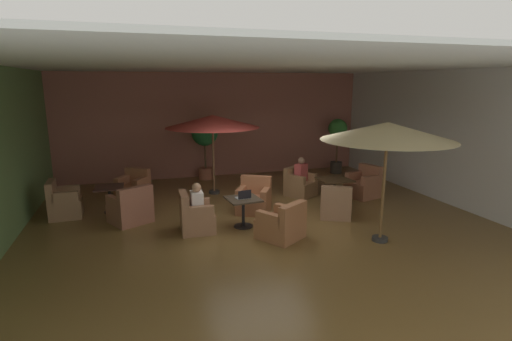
# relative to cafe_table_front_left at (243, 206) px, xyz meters

# --- Properties ---
(ground_plane) EXTENTS (10.54, 10.28, 0.02)m
(ground_plane) POSITION_rel_cafe_table_front_left_xyz_m (0.49, 0.10, -0.50)
(ground_plane) COLOR brown
(wall_back_brick) EXTENTS (10.54, 0.08, 3.51)m
(wall_back_brick) POSITION_rel_cafe_table_front_left_xyz_m (0.49, 5.20, 1.26)
(wall_back_brick) COLOR #9B5D4D
(wall_back_brick) RESTS_ON ground_plane
(wall_right_plain) EXTENTS (0.08, 10.28, 3.51)m
(wall_right_plain) POSITION_rel_cafe_table_front_left_xyz_m (5.72, 0.10, 1.26)
(wall_right_plain) COLOR silver
(wall_right_plain) RESTS_ON ground_plane
(ceiling_slab) EXTENTS (10.54, 10.28, 0.06)m
(ceiling_slab) POSITION_rel_cafe_table_front_left_xyz_m (0.49, 0.10, 3.04)
(ceiling_slab) COLOR silver
(ceiling_slab) RESTS_ON wall_back_brick
(cafe_table_front_left) EXTENTS (0.76, 0.76, 0.66)m
(cafe_table_front_left) POSITION_rel_cafe_table_front_left_xyz_m (0.00, 0.00, 0.00)
(cafe_table_front_left) COLOR black
(cafe_table_front_left) RESTS_ON ground_plane
(armchair_front_left_north) EXTENTS (0.73, 0.73, 0.88)m
(armchair_front_left_north) POSITION_rel_cafe_table_front_left_xyz_m (-1.07, 0.03, -0.17)
(armchair_front_left_north) COLOR #946547
(armchair_front_left_north) RESTS_ON ground_plane
(armchair_front_left_east) EXTENTS (1.08, 1.09, 0.80)m
(armchair_front_left_east) POSITION_rel_cafe_table_front_left_xyz_m (0.58, -0.90, -0.19)
(armchair_front_left_east) COLOR #9C613D
(armchair_front_left_east) RESTS_ON ground_plane
(armchair_front_left_south) EXTENTS (1.04, 1.03, 0.87)m
(armchair_front_left_south) POSITION_rel_cafe_table_front_left_xyz_m (0.53, 0.93, -0.17)
(armchair_front_left_south) COLOR #9A5C3A
(armchair_front_left_south) RESTS_ON ground_plane
(cafe_table_front_right) EXTENTS (0.84, 0.84, 0.66)m
(cafe_table_front_right) POSITION_rel_cafe_table_front_left_xyz_m (2.81, 1.01, 0.04)
(cafe_table_front_right) COLOR black
(cafe_table_front_right) RESTS_ON ground_plane
(armchair_front_right_north) EXTENTS (0.91, 0.92, 0.89)m
(armchair_front_right_north) POSITION_rel_cafe_table_front_left_xyz_m (3.89, 1.30, -0.16)
(armchair_front_right_north) COLOR #93593F
(armchair_front_right_north) RESTS_ON ground_plane
(armchair_front_right_east) EXTENTS (0.98, 0.98, 0.81)m
(armchair_front_right_east) POSITION_rel_cafe_table_front_left_xyz_m (2.21, 1.95, -0.18)
(armchair_front_right_east) COLOR #936943
(armchair_front_right_east) RESTS_ON ground_plane
(armchair_front_right_south) EXTENTS (0.99, 1.03, 0.82)m
(armchair_front_right_south) POSITION_rel_cafe_table_front_left_xyz_m (2.30, 0.00, -0.19)
(armchair_front_right_south) COLOR #91684B
(armchair_front_right_south) RESTS_ON ground_plane
(cafe_table_mid_center) EXTENTS (0.69, 0.69, 0.66)m
(cafe_table_mid_center) POSITION_rel_cafe_table_front_left_xyz_m (-2.89, 1.96, 0.03)
(cafe_table_mid_center) COLOR black
(cafe_table_mid_center) RESTS_ON ground_plane
(armchair_mid_center_north) EXTENTS (1.08, 1.06, 0.90)m
(armchair_mid_center_north) POSITION_rel_cafe_table_front_left_xyz_m (-2.40, 1.03, -0.17)
(armchair_mid_center_north) COLOR #9B5E48
(armchair_mid_center_north) RESTS_ON ground_plane
(armchair_mid_center_east) EXTENTS (1.00, 1.01, 0.87)m
(armchair_mid_center_east) POSITION_rel_cafe_table_front_left_xyz_m (-2.33, 2.83, -0.16)
(armchair_mid_center_east) COLOR #9E5F3E
(armchair_mid_center_east) RESTS_ON ground_plane
(armchair_mid_center_south) EXTENTS (0.75, 0.76, 0.91)m
(armchair_mid_center_south) POSITION_rel_cafe_table_front_left_xyz_m (-3.93, 1.91, -0.15)
(armchair_mid_center_south) COLOR #926949
(armchair_mid_center_south) RESTS_ON ground_plane
(patio_umbrella_tall_red) EXTENTS (2.65, 2.65, 2.28)m
(patio_umbrella_tall_red) POSITION_rel_cafe_table_front_left_xyz_m (-0.08, 2.91, 1.60)
(patio_umbrella_tall_red) COLOR #2D2D2D
(patio_umbrella_tall_red) RESTS_ON ground_plane
(patio_umbrella_center_beige) EXTENTS (2.58, 2.58, 2.43)m
(patio_umbrella_center_beige) POSITION_rel_cafe_table_front_left_xyz_m (2.45, -1.61, 1.75)
(patio_umbrella_center_beige) COLOR #2D2D2D
(patio_umbrella_center_beige) RESTS_ON ground_plane
(potted_tree_left_corner) EXTENTS (0.87, 0.87, 2.00)m
(potted_tree_left_corner) POSITION_rel_cafe_table_front_left_xyz_m (0.01, 4.75, 0.92)
(potted_tree_left_corner) COLOR #AC6348
(potted_tree_left_corner) RESTS_ON ground_plane
(potted_tree_mid_left) EXTENTS (0.66, 0.66, 1.94)m
(potted_tree_mid_left) POSITION_rel_cafe_table_front_left_xyz_m (4.63, 4.25, 0.83)
(potted_tree_mid_left) COLOR #3D352C
(potted_tree_mid_left) RESTS_ON ground_plane
(patron_blue_shirt) EXTENTS (0.26, 0.36, 0.66)m
(patron_blue_shirt) POSITION_rel_cafe_table_front_left_xyz_m (-1.02, 0.03, 0.22)
(patron_blue_shirt) COLOR silver
(patron_blue_shirt) RESTS_ON ground_plane
(patron_by_window) EXTENTS (0.42, 0.38, 0.69)m
(patron_by_window) POSITION_rel_cafe_table_front_left_xyz_m (2.23, 1.92, 0.24)
(patron_by_window) COLOR #B64340
(patron_by_window) RESTS_ON ground_plane
(iced_drink_cup) EXTENTS (0.08, 0.08, 0.11)m
(iced_drink_cup) POSITION_rel_cafe_table_front_left_xyz_m (-0.02, -0.04, 0.23)
(iced_drink_cup) COLOR silver
(iced_drink_cup) RESTS_ON cafe_table_front_left
(open_laptop) EXTENTS (0.34, 0.27, 0.20)m
(open_laptop) POSITION_rel_cafe_table_front_left_xyz_m (0.01, -0.02, 0.22)
(open_laptop) COLOR #9EA0A5
(open_laptop) RESTS_ON cafe_table_front_left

